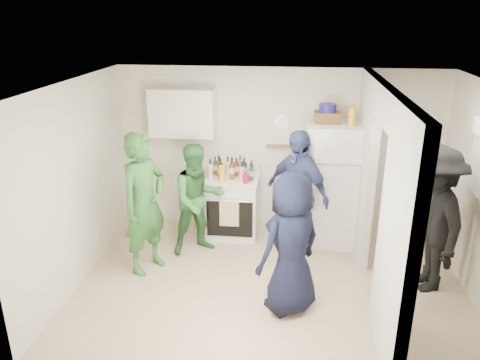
# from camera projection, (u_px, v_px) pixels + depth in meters

# --- Properties ---
(floor) EXTENTS (4.80, 4.80, 0.00)m
(floor) POSITION_uv_depth(u_px,v_px,m) (270.00, 285.00, 5.88)
(floor) COLOR #CEB691
(floor) RESTS_ON ground
(wall_back) EXTENTS (4.80, 0.00, 4.80)m
(wall_back) POSITION_uv_depth(u_px,v_px,m) (278.00, 152.00, 7.03)
(wall_back) COLOR silver
(wall_back) RESTS_ON floor
(wall_front) EXTENTS (4.80, 0.00, 4.80)m
(wall_front) POSITION_uv_depth(u_px,v_px,m) (262.00, 269.00, 3.86)
(wall_front) COLOR silver
(wall_front) RESTS_ON floor
(wall_left) EXTENTS (0.00, 3.40, 3.40)m
(wall_left) POSITION_uv_depth(u_px,v_px,m) (76.00, 185.00, 5.71)
(wall_left) COLOR silver
(wall_left) RESTS_ON floor
(ceiling) EXTENTS (4.80, 4.80, 0.00)m
(ceiling) POSITION_uv_depth(u_px,v_px,m) (275.00, 85.00, 5.02)
(ceiling) COLOR white
(ceiling) RESTS_ON wall_back
(partition_pier_back) EXTENTS (0.12, 1.20, 2.50)m
(partition_pier_back) POSITION_uv_depth(u_px,v_px,m) (365.00, 167.00, 6.35)
(partition_pier_back) COLOR silver
(partition_pier_back) RESTS_ON floor
(partition_pier_front) EXTENTS (0.12, 1.20, 2.50)m
(partition_pier_front) POSITION_uv_depth(u_px,v_px,m) (397.00, 243.00, 4.29)
(partition_pier_front) COLOR silver
(partition_pier_front) RESTS_ON floor
(partition_header) EXTENTS (0.12, 1.00, 0.40)m
(partition_header) POSITION_uv_depth(u_px,v_px,m) (388.00, 106.00, 4.96)
(partition_header) COLOR silver
(partition_header) RESTS_ON partition_pier_back
(stove) EXTENTS (0.78, 0.65, 0.92)m
(stove) POSITION_uv_depth(u_px,v_px,m) (232.00, 206.00, 7.07)
(stove) COLOR white
(stove) RESTS_ON floor
(upper_cabinet) EXTENTS (0.95, 0.34, 0.70)m
(upper_cabinet) POSITION_uv_depth(u_px,v_px,m) (183.00, 112.00, 6.81)
(upper_cabinet) COLOR silver
(upper_cabinet) RESTS_ON wall_back
(fridge) EXTENTS (0.74, 0.72, 1.79)m
(fridge) POSITION_uv_depth(u_px,v_px,m) (330.00, 184.00, 6.74)
(fridge) COLOR white
(fridge) RESTS_ON floor
(wicker_basket) EXTENTS (0.35, 0.25, 0.15)m
(wicker_basket) POSITION_uv_depth(u_px,v_px,m) (327.00, 117.00, 6.46)
(wicker_basket) COLOR brown
(wicker_basket) RESTS_ON fridge
(blue_bowl) EXTENTS (0.24, 0.24, 0.11)m
(blue_bowl) POSITION_uv_depth(u_px,v_px,m) (328.00, 108.00, 6.42)
(blue_bowl) COLOR navy
(blue_bowl) RESTS_ON wicker_basket
(yellow_cup_stack_top) EXTENTS (0.09, 0.09, 0.25)m
(yellow_cup_stack_top) POSITION_uv_depth(u_px,v_px,m) (352.00, 116.00, 6.27)
(yellow_cup_stack_top) COLOR #FFB115
(yellow_cup_stack_top) RESTS_ON fridge
(wall_clock) EXTENTS (0.22, 0.02, 0.22)m
(wall_clock) POSITION_uv_depth(u_px,v_px,m) (282.00, 123.00, 6.86)
(wall_clock) COLOR white
(wall_clock) RESTS_ON wall_back
(spice_shelf) EXTENTS (0.35, 0.08, 0.03)m
(spice_shelf) POSITION_uv_depth(u_px,v_px,m) (278.00, 146.00, 6.95)
(spice_shelf) COLOR olive
(spice_shelf) RESTS_ON wall_back
(yellow_cup_stack_stove) EXTENTS (0.09, 0.09, 0.25)m
(yellow_cup_stack_stove) POSITION_uv_depth(u_px,v_px,m) (222.00, 174.00, 6.67)
(yellow_cup_stack_stove) COLOR yellow
(yellow_cup_stack_stove) RESTS_ON stove
(red_cup) EXTENTS (0.09, 0.09, 0.12)m
(red_cup) POSITION_uv_depth(u_px,v_px,m) (246.00, 179.00, 6.68)
(red_cup) COLOR red
(red_cup) RESTS_ON stove
(person_green_left) EXTENTS (0.72, 0.81, 1.86)m
(person_green_left) POSITION_uv_depth(u_px,v_px,m) (145.00, 204.00, 5.96)
(person_green_left) COLOR #34712D
(person_green_left) RESTS_ON floor
(person_green_center) EXTENTS (0.96, 0.91, 1.58)m
(person_green_center) POSITION_uv_depth(u_px,v_px,m) (198.00, 200.00, 6.47)
(person_green_center) COLOR #347641
(person_green_center) RESTS_ON floor
(person_denim) EXTENTS (1.08, 1.02, 1.79)m
(person_denim) POSITION_uv_depth(u_px,v_px,m) (297.00, 193.00, 6.40)
(person_denim) COLOR #374379
(person_denim) RESTS_ON floor
(person_navy) EXTENTS (0.95, 0.93, 1.65)m
(person_navy) POSITION_uv_depth(u_px,v_px,m) (291.00, 244.00, 5.16)
(person_navy) COLOR black
(person_navy) RESTS_ON floor
(person_nook) EXTENTS (0.83, 1.26, 1.82)m
(person_nook) POSITION_uv_depth(u_px,v_px,m) (433.00, 220.00, 5.57)
(person_nook) COLOR black
(person_nook) RESTS_ON floor
(bottle_a) EXTENTS (0.06, 0.06, 0.28)m
(bottle_a) POSITION_uv_depth(u_px,v_px,m) (215.00, 166.00, 6.99)
(bottle_a) COLOR brown
(bottle_a) RESTS_ON stove
(bottle_b) EXTENTS (0.07, 0.07, 0.32)m
(bottle_b) POSITION_uv_depth(u_px,v_px,m) (220.00, 168.00, 6.80)
(bottle_b) COLOR #194B1A
(bottle_b) RESTS_ON stove
(bottle_c) EXTENTS (0.07, 0.07, 0.27)m
(bottle_c) POSITION_uv_depth(u_px,v_px,m) (228.00, 165.00, 7.03)
(bottle_c) COLOR silver
(bottle_c) RESTS_ON stove
(bottle_d) EXTENTS (0.08, 0.08, 0.33)m
(bottle_d) POSITION_uv_depth(u_px,v_px,m) (232.00, 168.00, 6.80)
(bottle_d) COLOR brown
(bottle_d) RESTS_ON stove
(bottle_e) EXTENTS (0.06, 0.06, 0.29)m
(bottle_e) POSITION_uv_depth(u_px,v_px,m) (240.00, 165.00, 7.02)
(bottle_e) COLOR #A2AAB3
(bottle_e) RESTS_ON stove
(bottle_f) EXTENTS (0.08, 0.08, 0.30)m
(bottle_f) POSITION_uv_depth(u_px,v_px,m) (244.00, 168.00, 6.86)
(bottle_f) COLOR #13361F
(bottle_f) RESTS_ON stove
(bottle_g) EXTENTS (0.06, 0.06, 0.25)m
(bottle_g) POSITION_uv_depth(u_px,v_px,m) (251.00, 168.00, 6.95)
(bottle_g) COLOR olive
(bottle_g) RESTS_ON stove
(bottle_h) EXTENTS (0.07, 0.07, 0.32)m
(bottle_h) POSITION_uv_depth(u_px,v_px,m) (210.00, 169.00, 6.78)
(bottle_h) COLOR silver
(bottle_h) RESTS_ON stove
(bottle_i) EXTENTS (0.08, 0.08, 0.28)m
(bottle_i) POSITION_uv_depth(u_px,v_px,m) (236.00, 167.00, 6.93)
(bottle_i) COLOR #663011
(bottle_i) RESTS_ON stove
(bottle_j) EXTENTS (0.07, 0.07, 0.27)m
(bottle_j) POSITION_uv_depth(u_px,v_px,m) (251.00, 171.00, 6.75)
(bottle_j) COLOR #1D5622
(bottle_j) RESTS_ON stove
(bottle_k) EXTENTS (0.08, 0.08, 0.32)m
(bottle_k) POSITION_uv_depth(u_px,v_px,m) (219.00, 166.00, 6.93)
(bottle_k) COLOR brown
(bottle_k) RESTS_ON stove
(bottle_l) EXTENTS (0.08, 0.08, 0.30)m
(bottle_l) POSITION_uv_depth(u_px,v_px,m) (242.00, 172.00, 6.70)
(bottle_l) COLOR #A7AFB8
(bottle_l) RESTS_ON stove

